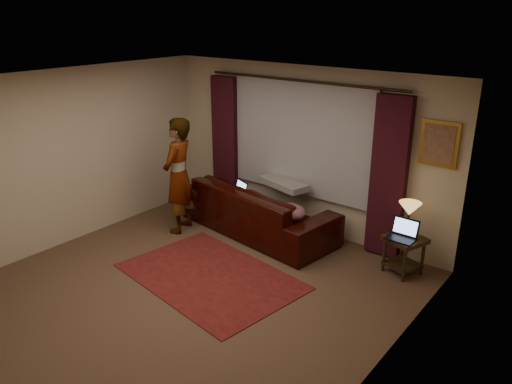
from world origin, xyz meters
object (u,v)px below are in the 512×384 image
at_px(sofa, 257,200).
at_px(end_table, 403,255).
at_px(laptop_sofa, 235,189).
at_px(laptop_table, 402,230).
at_px(tiffany_lamp, 409,219).
at_px(person, 179,176).

bearing_deg(sofa, end_table, -168.74).
distance_m(laptop_sofa, laptop_table, 2.74).
bearing_deg(laptop_table, laptop_sofa, -175.84).
bearing_deg(tiffany_lamp, person, -164.46).
height_order(laptop_sofa, tiffany_lamp, tiffany_lamp).
height_order(laptop_table, person, person).
bearing_deg(tiffany_lamp, end_table, -79.95).
height_order(tiffany_lamp, person, person).
bearing_deg(sofa, laptop_table, -171.23).
bearing_deg(tiffany_lamp, laptop_table, -93.79).
bearing_deg(laptop_sofa, laptop_table, 23.91).
xyz_separation_m(sofa, tiffany_lamp, (2.37, 0.22, 0.23)).
relative_size(tiffany_lamp, laptop_table, 1.20).
relative_size(end_table, tiffany_lamp, 1.13).
bearing_deg(laptop_sofa, tiffany_lamp, 27.56).
height_order(sofa, laptop_table, sofa).
height_order(sofa, laptop_sofa, sofa).
distance_m(tiffany_lamp, laptop_table, 0.21).
bearing_deg(person, end_table, 85.23).
distance_m(sofa, tiffany_lamp, 2.39).
distance_m(laptop_sofa, person, 0.93).
distance_m(sofa, end_table, 2.40).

